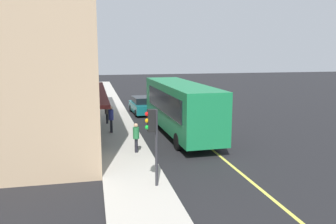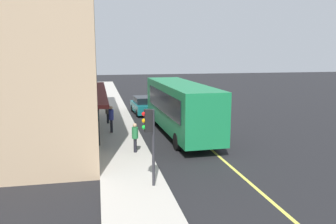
% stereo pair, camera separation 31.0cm
% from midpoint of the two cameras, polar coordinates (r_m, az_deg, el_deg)
% --- Properties ---
extents(ground, '(120.00, 120.00, 0.00)m').
position_cam_midpoint_polar(ground, '(24.57, 3.19, -3.17)').
color(ground, black).
extents(sidewalk, '(80.00, 2.75, 0.15)m').
position_cam_midpoint_polar(sidewalk, '(23.73, -8.49, -3.56)').
color(sidewalk, '#B2ADA3').
rests_on(sidewalk, ground).
extents(lane_centre_stripe, '(36.00, 0.16, 0.01)m').
position_cam_midpoint_polar(lane_centre_stripe, '(24.57, 3.19, -3.17)').
color(lane_centre_stripe, '#D8D14C').
rests_on(lane_centre_stripe, ground).
extents(storefront_building, '(19.20, 9.42, 10.33)m').
position_cam_midpoint_polar(storefront_building, '(24.70, -22.66, 8.22)').
color(storefront_building, tan).
rests_on(storefront_building, ground).
extents(bus, '(11.20, 2.87, 3.50)m').
position_cam_midpoint_polar(bus, '(23.17, 1.62, 1.03)').
color(bus, '#197F47').
rests_on(bus, ground).
extents(traffic_light, '(0.30, 0.52, 3.20)m').
position_cam_midpoint_polar(traffic_light, '(13.81, -3.23, -2.90)').
color(traffic_light, '#2D2D33').
rests_on(traffic_light, sidewalk).
extents(car_teal, '(4.39, 2.05, 1.52)m').
position_cam_midpoint_polar(car_teal, '(31.29, -4.56, 1.07)').
color(car_teal, '#14666B').
rests_on(car_teal, ground).
extents(pedestrian_mid_block, '(0.34, 0.34, 1.55)m').
position_cam_midpoint_polar(pedestrian_mid_block, '(26.64, -10.41, 0.07)').
color(pedestrian_mid_block, black).
rests_on(pedestrian_mid_block, sidewalk).
extents(pedestrian_waiting, '(0.34, 0.34, 1.62)m').
position_cam_midpoint_polar(pedestrian_waiting, '(18.83, -5.78, -3.83)').
color(pedestrian_waiting, black).
rests_on(pedestrian_waiting, sidewalk).
extents(pedestrian_at_corner, '(0.34, 0.34, 1.83)m').
position_cam_midpoint_polar(pedestrian_at_corner, '(23.56, -9.80, -0.76)').
color(pedestrian_at_corner, black).
rests_on(pedestrian_at_corner, sidewalk).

